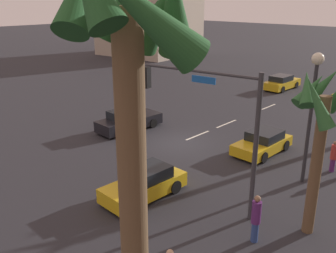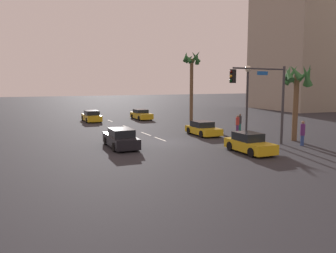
{
  "view_description": "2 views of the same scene",
  "coord_description": "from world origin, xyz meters",
  "px_view_note": "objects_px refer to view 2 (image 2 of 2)",
  "views": [
    {
      "loc": [
        16.67,
        14.61,
        8.71
      ],
      "look_at": [
        0.76,
        -0.26,
        1.24
      ],
      "focal_mm": 40.12,
      "sensor_mm": 36.0,
      "label": 1
    },
    {
      "loc": [
        25.01,
        -11.8,
        4.81
      ],
      "look_at": [
        0.82,
        -0.49,
        1.44
      ],
      "focal_mm": 36.52,
      "sensor_mm": 36.0,
      "label": 2
    }
  ],
  "objects_px": {
    "pedestrian_0": "(240,122)",
    "streetlamp": "(248,87)",
    "pedestrian_1": "(303,133)",
    "car_0": "(141,115)",
    "building_2": "(302,24)",
    "palm_tree_2": "(192,69)",
    "car_2": "(92,116)",
    "traffic_signal": "(266,91)",
    "pedestrian_3": "(237,123)",
    "car_3": "(203,129)",
    "palm_tree_1": "(297,82)",
    "car_4": "(249,144)",
    "car_1": "(121,139)"
  },
  "relations": [
    {
      "from": "pedestrian_0",
      "to": "pedestrian_1",
      "type": "height_order",
      "value": "pedestrian_1"
    },
    {
      "from": "car_0",
      "to": "building_2",
      "type": "relative_size",
      "value": 0.15
    },
    {
      "from": "car_4",
      "to": "palm_tree_2",
      "type": "height_order",
      "value": "palm_tree_2"
    },
    {
      "from": "streetlamp",
      "to": "palm_tree_2",
      "type": "bearing_deg",
      "value": 173.3
    },
    {
      "from": "car_3",
      "to": "car_4",
      "type": "height_order",
      "value": "car_4"
    },
    {
      "from": "car_2",
      "to": "palm_tree_1",
      "type": "height_order",
      "value": "palm_tree_1"
    },
    {
      "from": "car_4",
      "to": "car_2",
      "type": "bearing_deg",
      "value": -166.96
    },
    {
      "from": "car_0",
      "to": "pedestrian_0",
      "type": "height_order",
      "value": "pedestrian_0"
    },
    {
      "from": "pedestrian_1",
      "to": "palm_tree_1",
      "type": "distance_m",
      "value": 4.59
    },
    {
      "from": "streetlamp",
      "to": "palm_tree_2",
      "type": "distance_m",
      "value": 13.56
    },
    {
      "from": "pedestrian_1",
      "to": "car_1",
      "type": "bearing_deg",
      "value": -111.7
    },
    {
      "from": "car_4",
      "to": "building_2",
      "type": "relative_size",
      "value": 0.13
    },
    {
      "from": "pedestrian_0",
      "to": "pedestrian_1",
      "type": "distance_m",
      "value": 9.14
    },
    {
      "from": "car_2",
      "to": "pedestrian_3",
      "type": "xyz_separation_m",
      "value": [
        15.77,
        10.96,
        0.24
      ]
    },
    {
      "from": "car_0",
      "to": "palm_tree_2",
      "type": "distance_m",
      "value": 9.17
    },
    {
      "from": "pedestrian_1",
      "to": "pedestrian_3",
      "type": "height_order",
      "value": "pedestrian_1"
    },
    {
      "from": "car_0",
      "to": "car_1",
      "type": "bearing_deg",
      "value": -24.88
    },
    {
      "from": "car_4",
      "to": "palm_tree_1",
      "type": "relative_size",
      "value": 0.64
    },
    {
      "from": "car_2",
      "to": "traffic_signal",
      "type": "bearing_deg",
      "value": 19.77
    },
    {
      "from": "pedestrian_0",
      "to": "pedestrian_1",
      "type": "xyz_separation_m",
      "value": [
        9.1,
        -0.85,
        0.13
      ]
    },
    {
      "from": "streetlamp",
      "to": "palm_tree_1",
      "type": "xyz_separation_m",
      "value": [
        3.89,
        2.09,
        0.46
      ]
    },
    {
      "from": "car_2",
      "to": "pedestrian_1",
      "type": "xyz_separation_m",
      "value": [
        23.88,
        11.12,
        0.37
      ]
    },
    {
      "from": "car_1",
      "to": "car_4",
      "type": "bearing_deg",
      "value": 53.25
    },
    {
      "from": "car_2",
      "to": "palm_tree_1",
      "type": "relative_size",
      "value": 0.72
    },
    {
      "from": "car_2",
      "to": "palm_tree_1",
      "type": "bearing_deg",
      "value": 29.62
    },
    {
      "from": "car_0",
      "to": "pedestrian_3",
      "type": "distance_m",
      "value": 16.24
    },
    {
      "from": "pedestrian_0",
      "to": "streetlamp",
      "type": "bearing_deg",
      "value": -27.28
    },
    {
      "from": "palm_tree_1",
      "to": "car_0",
      "type": "bearing_deg",
      "value": -165.24
    },
    {
      "from": "traffic_signal",
      "to": "pedestrian_1",
      "type": "distance_m",
      "value": 4.42
    },
    {
      "from": "traffic_signal",
      "to": "car_0",
      "type": "bearing_deg",
      "value": -176.15
    },
    {
      "from": "palm_tree_1",
      "to": "car_2",
      "type": "bearing_deg",
      "value": -150.38
    },
    {
      "from": "car_3",
      "to": "pedestrian_0",
      "type": "height_order",
      "value": "pedestrian_0"
    },
    {
      "from": "traffic_signal",
      "to": "car_1",
      "type": "bearing_deg",
      "value": -112.47
    },
    {
      "from": "car_3",
      "to": "palm_tree_1",
      "type": "xyz_separation_m",
      "value": [
        5.92,
        5.51,
        4.33
      ]
    },
    {
      "from": "car_2",
      "to": "streetlamp",
      "type": "bearing_deg",
      "value": 29.92
    },
    {
      "from": "car_1",
      "to": "palm_tree_2",
      "type": "height_order",
      "value": "palm_tree_2"
    },
    {
      "from": "car_3",
      "to": "pedestrian_0",
      "type": "xyz_separation_m",
      "value": [
        -1.14,
        5.06,
        0.3
      ]
    },
    {
      "from": "car_4",
      "to": "pedestrian_0",
      "type": "relative_size",
      "value": 2.42
    },
    {
      "from": "car_0",
      "to": "car_3",
      "type": "distance_m",
      "value": 15.83
    },
    {
      "from": "car_3",
      "to": "palm_tree_2",
      "type": "height_order",
      "value": "palm_tree_2"
    },
    {
      "from": "car_2",
      "to": "pedestrian_1",
      "type": "relative_size",
      "value": 2.4
    },
    {
      "from": "car_3",
      "to": "pedestrian_1",
      "type": "bearing_deg",
      "value": 27.89
    },
    {
      "from": "pedestrian_1",
      "to": "car_4",
      "type": "bearing_deg",
      "value": -85.27
    },
    {
      "from": "car_0",
      "to": "building_2",
      "type": "height_order",
      "value": "building_2"
    },
    {
      "from": "car_3",
      "to": "pedestrian_3",
      "type": "xyz_separation_m",
      "value": [
        -0.16,
        4.05,
        0.3
      ]
    },
    {
      "from": "streetlamp",
      "to": "pedestrian_0",
      "type": "distance_m",
      "value": 5.05
    },
    {
      "from": "building_2",
      "to": "pedestrian_3",
      "type": "bearing_deg",
      "value": -49.85
    },
    {
      "from": "car_2",
      "to": "streetlamp",
      "type": "xyz_separation_m",
      "value": [
        17.96,
        10.34,
        3.81
      ]
    },
    {
      "from": "traffic_signal",
      "to": "palm_tree_1",
      "type": "relative_size",
      "value": 0.95
    },
    {
      "from": "car_4",
      "to": "pedestrian_1",
      "type": "height_order",
      "value": "pedestrian_1"
    }
  ]
}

